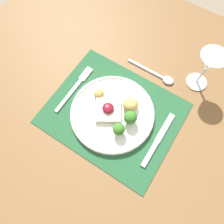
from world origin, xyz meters
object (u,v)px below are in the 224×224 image
(fork, at_px, (76,86))
(spoon, at_px, (160,76))
(knife, at_px, (156,143))
(wine_glass_near, at_px, (209,64))
(dinner_plate, at_px, (113,113))

(fork, height_order, spoon, spoon)
(fork, height_order, knife, knife)
(fork, bearing_deg, wine_glass_near, 34.04)
(dinner_plate, distance_m, knife, 0.18)
(spoon, bearing_deg, knife, -68.41)
(dinner_plate, xyz_separation_m, fork, (-0.17, 0.02, -0.01))
(wine_glass_near, bearing_deg, dinner_plate, -124.75)
(spoon, bearing_deg, fork, -143.03)
(fork, xyz_separation_m, knife, (0.35, -0.03, 0.00))
(knife, bearing_deg, fork, 172.12)
(dinner_plate, relative_size, knife, 1.37)
(dinner_plate, relative_size, spoon, 1.49)
(fork, xyz_separation_m, spoon, (0.24, 0.20, -0.00))
(knife, relative_size, spoon, 1.09)
(spoon, distance_m, wine_glass_near, 0.18)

